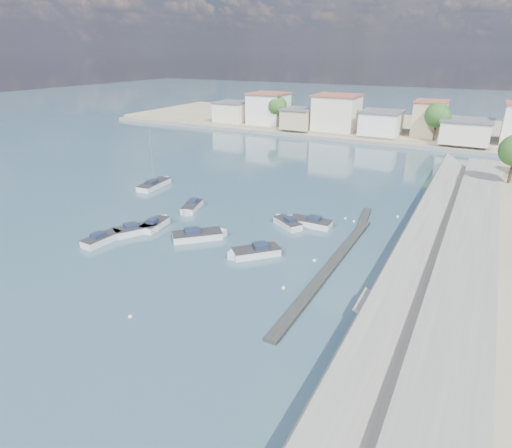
% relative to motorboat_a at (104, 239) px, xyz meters
% --- Properties ---
extents(ground, '(400.00, 400.00, 0.00)m').
position_rel_motorboat_a_xyz_m(ground, '(16.97, 35.89, -0.38)').
color(ground, '#2E4B5C').
rests_on(ground, ground).
extents(seawall_walkway, '(5.00, 90.00, 1.80)m').
position_rel_motorboat_a_xyz_m(seawall_walkway, '(35.47, 8.89, 0.52)').
color(seawall_walkway, slate).
rests_on(seawall_walkway, ground).
extents(breakwater, '(2.00, 31.02, 0.35)m').
position_rel_motorboat_a_xyz_m(breakwater, '(23.87, 8.57, -0.21)').
color(breakwater, black).
rests_on(breakwater, ground).
extents(far_shore_land, '(160.00, 40.00, 1.40)m').
position_rel_motorboat_a_xyz_m(far_shore_land, '(16.97, 87.89, 0.32)').
color(far_shore_land, gray).
rests_on(far_shore_land, ground).
extents(far_shore_quay, '(160.00, 2.50, 0.80)m').
position_rel_motorboat_a_xyz_m(far_shore_quay, '(16.97, 66.89, 0.02)').
color(far_shore_quay, slate).
rests_on(far_shore_quay, ground).
extents(far_town, '(113.01, 12.80, 8.35)m').
position_rel_motorboat_a_xyz_m(far_town, '(27.68, 72.81, 4.56)').
color(far_town, '#ECE1C5').
rests_on(far_town, far_shore_land).
extents(shore_trees, '(74.56, 38.32, 7.92)m').
position_rel_motorboat_a_xyz_m(shore_trees, '(25.31, 64.00, 5.84)').
color(shore_trees, '#38281E').
rests_on(shore_trees, ground).
extents(motorboat_a, '(2.06, 4.93, 1.48)m').
position_rel_motorboat_a_xyz_m(motorboat_a, '(0.00, 0.00, 0.00)').
color(motorboat_a, silver).
rests_on(motorboat_a, ground).
extents(motorboat_b, '(4.07, 5.14, 1.48)m').
position_rel_motorboat_a_xyz_m(motorboat_b, '(1.51, 3.73, -0.00)').
color(motorboat_b, silver).
rests_on(motorboat_b, ground).
extents(motorboat_c, '(5.60, 2.01, 1.48)m').
position_rel_motorboat_a_xyz_m(motorboat_c, '(17.98, 15.10, 0.00)').
color(motorboat_c, silver).
rests_on(motorboat_c, ground).
extents(motorboat_d, '(4.78, 4.85, 1.48)m').
position_rel_motorboat_a_xyz_m(motorboat_d, '(16.11, 4.77, -0.00)').
color(motorboat_d, silver).
rests_on(motorboat_d, ground).
extents(motorboat_e, '(2.24, 4.76, 1.48)m').
position_rel_motorboat_a_xyz_m(motorboat_e, '(2.28, 5.95, -0.00)').
color(motorboat_e, silver).
rests_on(motorboat_e, ground).
extents(motorboat_f, '(4.24, 3.52, 1.48)m').
position_rel_motorboat_a_xyz_m(motorboat_f, '(15.77, 13.71, -0.00)').
color(motorboat_f, silver).
rests_on(motorboat_f, ground).
extents(motorboat_g, '(2.93, 5.01, 1.48)m').
position_rel_motorboat_a_xyz_m(motorboat_g, '(2.47, 12.77, 0.00)').
color(motorboat_g, silver).
rests_on(motorboat_g, ground).
extents(motorboat_h, '(5.39, 5.28, 1.48)m').
position_rel_motorboat_a_xyz_m(motorboat_h, '(8.82, 5.71, -0.00)').
color(motorboat_h, silver).
rests_on(motorboat_h, ground).
extents(sailboat, '(2.81, 7.05, 9.00)m').
position_rel_motorboat_a_xyz_m(sailboat, '(-8.61, 18.56, 0.03)').
color(sailboat, silver).
rests_on(sailboat, ground).
extents(mooring_buoys, '(14.48, 32.73, 0.35)m').
position_rel_motorboat_a_xyz_m(mooring_buoys, '(21.18, 9.77, -0.33)').
color(mooring_buoys, silver).
rests_on(mooring_buoys, ground).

